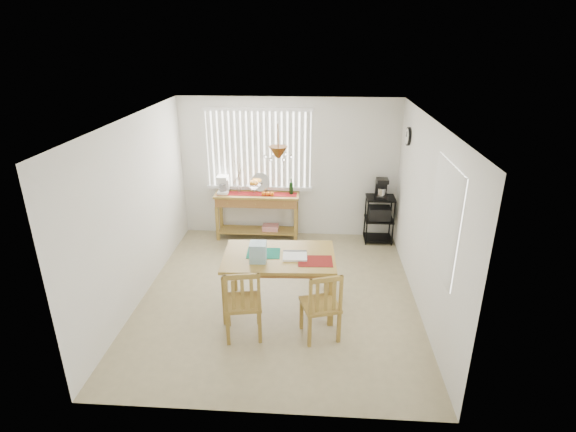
# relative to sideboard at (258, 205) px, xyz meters

# --- Properties ---
(ground) EXTENTS (4.00, 4.50, 0.01)m
(ground) POSITION_rel_sideboard_xyz_m (0.56, -2.01, -0.66)
(ground) COLOR tan
(room_shell) EXTENTS (4.20, 4.70, 2.70)m
(room_shell) POSITION_rel_sideboard_xyz_m (0.57, -2.00, 1.04)
(room_shell) COLOR white
(room_shell) RESTS_ON ground
(sideboard) EXTENTS (1.55, 0.44, 0.87)m
(sideboard) POSITION_rel_sideboard_xyz_m (0.00, 0.00, 0.00)
(sideboard) COLOR olive
(sideboard) RESTS_ON ground
(sideboard_items) EXTENTS (1.48, 0.37, 0.67)m
(sideboard_items) POSITION_rel_sideboard_xyz_m (-0.26, 0.01, 0.36)
(sideboard_items) COLOR maroon
(sideboard_items) RESTS_ON sideboard
(wire_cart) EXTENTS (0.51, 0.41, 0.87)m
(wire_cart) POSITION_rel_sideboard_xyz_m (2.25, -0.01, -0.13)
(wire_cart) COLOR black
(wire_cart) RESTS_ON ground
(cart_items) EXTENTS (0.21, 0.25, 0.36)m
(cart_items) POSITION_rel_sideboard_xyz_m (2.25, -0.00, 0.38)
(cart_items) COLOR black
(cart_items) RESTS_ON wire_cart
(dining_table) EXTENTS (1.56, 1.04, 0.81)m
(dining_table) POSITION_rel_sideboard_xyz_m (0.60, -2.30, 0.06)
(dining_table) COLOR olive
(dining_table) RESTS_ON ground
(table_items) EXTENTS (1.18, 0.53, 0.26)m
(table_items) POSITION_rel_sideboard_xyz_m (0.46, -2.44, 0.25)
(table_items) COLOR #147159
(table_items) RESTS_ON dining_table
(chair_left) EXTENTS (0.53, 0.53, 0.99)m
(chair_left) POSITION_rel_sideboard_xyz_m (0.20, -3.01, -0.17)
(chair_left) COLOR olive
(chair_left) RESTS_ON ground
(chair_right) EXTENTS (0.56, 0.56, 0.96)m
(chair_right) POSITION_rel_sideboard_xyz_m (1.18, -2.97, -0.18)
(chair_right) COLOR olive
(chair_right) RESTS_ON ground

